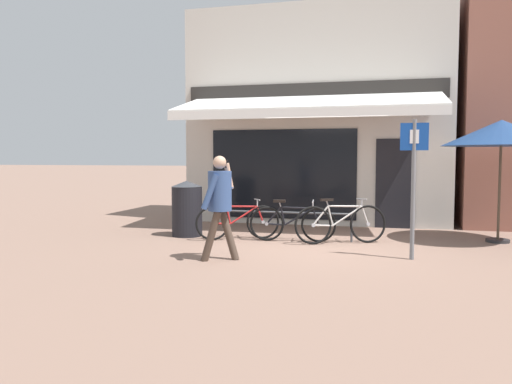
{
  "coord_description": "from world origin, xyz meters",
  "views": [
    {
      "loc": [
        1.17,
        -9.34,
        1.67
      ],
      "look_at": [
        -1.02,
        -0.75,
        1.05
      ],
      "focal_mm": 35.0,
      "sensor_mm": 36.0,
      "label": 1
    }
  ],
  "objects": [
    {
      "name": "ground_plane",
      "position": [
        0.0,
        0.0,
        0.0
      ],
      "size": [
        160.0,
        160.0,
        0.0
      ],
      "primitive_type": "plane",
      "color": "#846656"
    },
    {
      "name": "shop_front",
      "position": [
        -0.51,
        4.26,
        2.7
      ],
      "size": [
        6.56,
        4.85,
        5.42
      ],
      "color": "beige",
      "rests_on": "ground_plane"
    },
    {
      "name": "bike_rack_rail",
      "position": [
        -0.67,
        0.55,
        0.46
      ],
      "size": [
        2.62,
        0.04,
        0.57
      ],
      "color": "#47494F",
      "rests_on": "ground_plane"
    },
    {
      "name": "bicycle_red",
      "position": [
        -1.67,
        0.3,
        0.37
      ],
      "size": [
        1.58,
        0.84,
        0.83
      ],
      "rotation": [
        -0.04,
        0.0,
        0.45
      ],
      "color": "black",
      "rests_on": "ground_plane"
    },
    {
      "name": "bicycle_black",
      "position": [
        -0.55,
        0.32,
        0.37
      ],
      "size": [
        1.71,
        0.52,
        0.83
      ],
      "rotation": [
        0.02,
        0.0,
        0.1
      ],
      "color": "black",
      "rests_on": "ground_plane"
    },
    {
      "name": "bicycle_silver",
      "position": [
        0.39,
        0.33,
        0.39
      ],
      "size": [
        1.73,
        0.86,
        0.88
      ],
      "rotation": [
        -0.07,
        0.0,
        0.42
      ],
      "color": "black",
      "rests_on": "ground_plane"
    },
    {
      "name": "pedestrian_adult",
      "position": [
        -1.37,
        -1.74,
        1.04
      ],
      "size": [
        0.59,
        0.65,
        1.71
      ],
      "rotation": [
        0.0,
        0.0,
        0.03
      ],
      "color": "#47382D",
      "rests_on": "ground_plane"
    },
    {
      "name": "litter_bin",
      "position": [
        -2.84,
        0.47,
        0.59
      ],
      "size": [
        0.65,
        0.65,
        1.18
      ],
      "color": "black",
      "rests_on": "ground_plane"
    },
    {
      "name": "parking_sign",
      "position": [
        1.65,
        -0.9,
        1.4
      ],
      "size": [
        0.44,
        0.07,
        2.28
      ],
      "color": "slate",
      "rests_on": "ground_plane"
    },
    {
      "name": "cafe_parasol",
      "position": [
        3.39,
        1.25,
        2.13
      ],
      "size": [
        2.23,
        2.23,
        2.39
      ],
      "color": "#4C3D2D",
      "rests_on": "ground_plane"
    }
  ]
}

